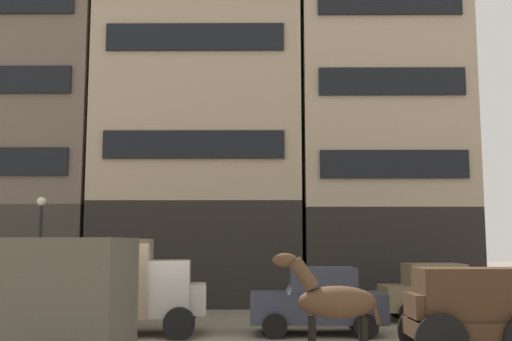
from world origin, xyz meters
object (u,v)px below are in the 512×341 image
object	(u,v)px
cargo_wagon	(470,307)
streetlamp_curbside	(40,238)
sedan_light	(438,292)
sedan_parked_curb	(318,301)
draft_horse	(332,301)
delivery_truck_near	(17,304)
fire_hydrant_curbside	(354,302)
delivery_truck_far	(120,282)

from	to	relation	value
cargo_wagon	streetlamp_curbside	size ratio (longest dim) A/B	0.71
sedan_light	sedan_parked_curb	size ratio (longest dim) A/B	1.01
sedan_light	draft_horse	bearing A→B (deg)	-122.64
draft_horse	sedan_light	bearing A→B (deg)	57.36
delivery_truck_near	fire_hydrant_curbside	world-z (taller)	delivery_truck_near
sedan_light	streetlamp_curbside	size ratio (longest dim) A/B	0.91
draft_horse	delivery_truck_near	distance (m)	6.33
draft_horse	sedan_parked_curb	bearing A→B (deg)	89.10
cargo_wagon	delivery_truck_far	bearing A→B (deg)	156.98
draft_horse	sedan_parked_curb	world-z (taller)	draft_horse
cargo_wagon	fire_hydrant_curbside	size ratio (longest dim) A/B	3.52
cargo_wagon	sedan_parked_curb	world-z (taller)	cargo_wagon
streetlamp_curbside	draft_horse	bearing A→B (deg)	-40.25
sedan_light	sedan_parked_curb	xyz separation A→B (m)	(-4.16, -2.81, 0.00)
sedan_parked_curb	streetlamp_curbside	distance (m)	10.39
delivery_truck_near	sedan_parked_curb	xyz separation A→B (m)	(6.04, 5.85, -0.51)
sedan_light	delivery_truck_far	bearing A→B (deg)	-162.57
cargo_wagon	draft_horse	size ratio (longest dim) A/B	1.25
sedan_light	streetlamp_curbside	xyz separation A→B (m)	(-13.54, 1.30, 1.76)
cargo_wagon	streetlamp_curbside	world-z (taller)	streetlamp_curbside
sedan_light	cargo_wagon	bearing A→B (deg)	-100.93
draft_horse	sedan_light	size ratio (longest dim) A/B	0.63
streetlamp_curbside	cargo_wagon	bearing A→B (deg)	-32.74
cargo_wagon	draft_horse	distance (m)	2.95
delivery_truck_far	streetlamp_curbside	world-z (taller)	streetlamp_curbside
delivery_truck_far	sedan_parked_curb	size ratio (longest dim) A/B	1.21
cargo_wagon	delivery_truck_near	size ratio (longest dim) A/B	0.66
delivery_truck_far	sedan_parked_curb	distance (m)	5.52
delivery_truck_near	draft_horse	bearing A→B (deg)	19.05
cargo_wagon	delivery_truck_far	size ratio (longest dim) A/B	0.65
draft_horse	cargo_wagon	bearing A→B (deg)	0.01
delivery_truck_near	cargo_wagon	bearing A→B (deg)	13.03
delivery_truck_near	sedan_light	bearing A→B (deg)	40.31
sedan_parked_curb	fire_hydrant_curbside	distance (m)	4.69
sedan_light	fire_hydrant_curbside	distance (m)	2.97
cargo_wagon	delivery_truck_far	world-z (taller)	delivery_truck_far
sedan_light	fire_hydrant_curbside	bearing A→B (deg)	148.24
cargo_wagon	sedan_parked_curb	bearing A→B (deg)	127.42
cargo_wagon	sedan_light	world-z (taller)	cargo_wagon
draft_horse	fire_hydrant_curbside	size ratio (longest dim) A/B	2.82
delivery_truck_near	streetlamp_curbside	size ratio (longest dim) A/B	1.07
sedan_parked_curb	draft_horse	bearing A→B (deg)	-90.90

